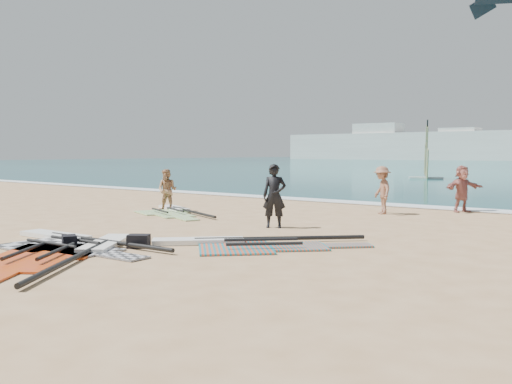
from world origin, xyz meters
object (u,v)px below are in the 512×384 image
Objects in this scene: rig_grey at (66,242)px; beachgoer_left at (167,190)px; gear_bag_near at (139,241)px; gear_bag_far at (69,241)px; beachgoer_right at (462,189)px; rig_red at (69,252)px; rig_green at (173,211)px; rig_orange at (243,244)px; person_wetsuit at (274,196)px; beachgoer_mid at (382,190)px.

rig_grey is 3.36× the size of beachgoer_left.
gear_bag_near is 8.58m from beachgoer_left.
gear_bag_far is at bearing -82.01° from beachgoer_left.
beachgoer_right reaches higher than beachgoer_left.
beachgoer_left is (-3.98, 7.05, 0.76)m from rig_grey.
beachgoer_left is (-5.82, 6.27, 0.65)m from gear_bag_near.
beachgoer_right is (3.76, 14.56, 0.84)m from rig_red.
rig_grey is 7.51m from rig_green.
rig_orange is 11.36m from beachgoer_right.
rig_green is 5.70m from person_wetsuit.
gear_bag_near is at bearing 19.82° from rig_grey.
rig_red is at bearing -129.25° from person_wetsuit.
rig_grey is 6.18m from person_wetsuit.
rig_red is at bearing -164.37° from beachgoer_right.
rig_grey is 11.67m from beachgoer_mid.
rig_red is at bearing -35.94° from rig_green.
person_wetsuit reaches higher than rig_orange.
rig_red reaches higher than rig_orange.
person_wetsuit is at bearing 65.84° from rig_grey.
person_wetsuit is (0.89, 6.48, 0.91)m from rig_red.
person_wetsuit is at bearing -54.37° from beachgoer_mid.
rig_grey is at bearing -156.29° from rig_red.
rig_red is 3.12× the size of beachgoer_mid.
gear_bag_far is at bearing -168.50° from beachgoer_right.
gear_bag_far reaches higher than rig_grey.
beachgoer_left is 8.15m from beachgoer_mid.
gear_bag_near is (5.18, -5.95, 0.11)m from rig_green.
rig_orange is 2.46× the size of person_wetsuit.
rig_green is at bearing 131.02° from gear_bag_near.
beachgoer_left reaches higher than rig_red.
gear_bag_near reaches higher than rig_red.
rig_grey is 11.85× the size of gear_bag_far.
beachgoer_right is at bearing 76.03° from gear_bag_near.
rig_orange is at bearing 40.03° from gear_bag_far.
gear_bag_near reaches higher than rig_orange.
rig_grey reaches higher than rig_green.
gear_bag_far is at bearing -138.70° from person_wetsuit.
beachgoer_right is (1.48, 11.23, 0.84)m from rig_orange.
beachgoer_right reaches higher than gear_bag_far.
beachgoer_right is at bearing 71.39° from gear_bag_far.
beachgoer_mid is 0.99× the size of beachgoer_right.
gear_bag_far is (-3.21, -2.69, 0.09)m from rig_orange.
gear_bag_near is 13.42m from beachgoer_right.
beachgoer_right is (4.69, 13.93, 0.75)m from gear_bag_far.
rig_red is at bearing -169.55° from rig_orange.
rig_green is 2.85× the size of beachgoer_left.
person_wetsuit reaches higher than gear_bag_far.
beachgoer_mid reaches higher than rig_green.
beachgoer_left is at bearing 136.25° from person_wetsuit.
rig_grey is 1.15× the size of rig_orange.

